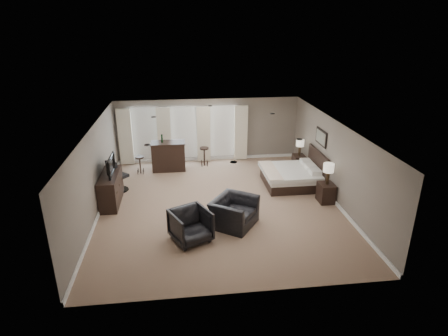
{
  "coord_description": "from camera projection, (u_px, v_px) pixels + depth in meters",
  "views": [
    {
      "loc": [
        -1.16,
        -10.74,
        5.52
      ],
      "look_at": [
        0.2,
        0.4,
        1.1
      ],
      "focal_mm": 30.0,
      "sensor_mm": 36.0,
      "label": 1
    }
  ],
  "objects": [
    {
      "name": "nightstand_near",
      "position": [
        326.0,
        193.0,
        12.15
      ],
      "size": [
        0.47,
        0.58,
        0.63
      ],
      "primitive_type": "cube",
      "color": "black",
      "rests_on": "ground"
    },
    {
      "name": "nightstand_far",
      "position": [
        299.0,
        162.0,
        14.84
      ],
      "size": [
        0.44,
        0.54,
        0.59
      ],
      "primitive_type": "cube",
      "color": "black",
      "rests_on": "ground"
    },
    {
      "name": "bar_stool_right",
      "position": [
        204.0,
        157.0,
        15.19
      ],
      "size": [
        0.43,
        0.43,
        0.77
      ],
      "primitive_type": "cube",
      "rotation": [
        0.0,
        0.0,
        -0.21
      ],
      "color": "black",
      "rests_on": "ground"
    },
    {
      "name": "bed",
      "position": [
        288.0,
        169.0,
        13.28
      ],
      "size": [
        1.95,
        1.86,
        1.24
      ],
      "primitive_type": "cube",
      "color": "silver",
      "rests_on": "ground"
    },
    {
      "name": "room",
      "position": [
        219.0,
        167.0,
        11.59
      ],
      "size": [
        7.6,
        8.6,
        2.64
      ],
      "color": "#886B56",
      "rests_on": "ground"
    },
    {
      "name": "lamp_near",
      "position": [
        328.0,
        174.0,
        11.91
      ],
      "size": [
        0.34,
        0.34,
        0.7
      ],
      "primitive_type": "cube",
      "color": "beige",
      "rests_on": "nightstand_near"
    },
    {
      "name": "armchair_far",
      "position": [
        191.0,
        224.0,
        9.93
      ],
      "size": [
        1.24,
        1.21,
        0.98
      ],
      "primitive_type": "imported",
      "rotation": [
        0.0,
        0.0,
        0.45
      ],
      "color": "black",
      "rests_on": "ground"
    },
    {
      "name": "wall_art",
      "position": [
        321.0,
        137.0,
        12.99
      ],
      "size": [
        0.04,
        0.96,
        0.56
      ],
      "primitive_type": "cube",
      "color": "slate",
      "rests_on": "room"
    },
    {
      "name": "desk_chair",
      "position": [
        118.0,
        175.0,
        12.85
      ],
      "size": [
        0.84,
        0.84,
        1.17
      ],
      "primitive_type": "cube",
      "rotation": [
        0.0,
        0.0,
        2.46
      ],
      "color": "black",
      "rests_on": "ground"
    },
    {
      "name": "bar_stool_left",
      "position": [
        140.0,
        165.0,
        14.41
      ],
      "size": [
        0.35,
        0.35,
        0.69
      ],
      "primitive_type": "cube",
      "rotation": [
        0.0,
        0.0,
        -0.07
      ],
      "color": "black",
      "rests_on": "ground"
    },
    {
      "name": "tv",
      "position": [
        109.0,
        172.0,
        11.81
      ],
      "size": [
        0.6,
        1.05,
        0.14
      ],
      "primitive_type": "imported",
      "rotation": [
        0.0,
        0.0,
        1.57
      ],
      "color": "black",
      "rests_on": "dresser"
    },
    {
      "name": "armchair_near",
      "position": [
        234.0,
        208.0,
        10.69
      ],
      "size": [
        1.38,
        1.49,
        1.09
      ],
      "primitive_type": "imported",
      "rotation": [
        0.0,
        0.0,
        0.96
      ],
      "color": "black",
      "rests_on": "ground"
    },
    {
      "name": "lamp_far",
      "position": [
        300.0,
        148.0,
        14.62
      ],
      "size": [
        0.31,
        0.31,
        0.64
      ],
      "primitive_type": "cube",
      "color": "beige",
      "rests_on": "nightstand_far"
    },
    {
      "name": "window_bay",
      "position": [
        184.0,
        134.0,
        15.31
      ],
      "size": [
        5.25,
        0.2,
        2.3
      ],
      "color": "silver",
      "rests_on": "room"
    },
    {
      "name": "bar_counter",
      "position": [
        169.0,
        156.0,
        14.68
      ],
      "size": [
        1.33,
        0.69,
        1.16
      ],
      "primitive_type": "cube",
      "color": "black",
      "rests_on": "ground"
    },
    {
      "name": "dresser",
      "position": [
        111.0,
        189.0,
        12.02
      ],
      "size": [
        0.55,
        1.71,
        0.99
      ],
      "primitive_type": "cube",
      "color": "black",
      "rests_on": "ground"
    }
  ]
}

